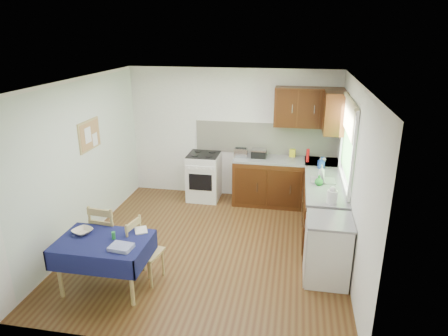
% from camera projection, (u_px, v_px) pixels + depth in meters
% --- Properties ---
extents(floor, '(4.20, 4.20, 0.00)m').
position_uv_depth(floor, '(210.00, 246.00, 6.15)').
color(floor, '#4B2B14').
rests_on(floor, ground).
extents(ceiling, '(4.00, 4.20, 0.02)m').
position_uv_depth(ceiling, '(207.00, 82.00, 5.32)').
color(ceiling, white).
rests_on(ceiling, wall_back).
extents(wall_back, '(4.00, 0.02, 2.50)m').
position_uv_depth(wall_back, '(232.00, 134.00, 7.69)').
color(wall_back, white).
rests_on(wall_back, ground).
extents(wall_front, '(4.00, 0.02, 2.50)m').
position_uv_depth(wall_front, '(161.00, 243.00, 3.79)').
color(wall_front, white).
rests_on(wall_front, ground).
extents(wall_left, '(0.02, 4.20, 2.50)m').
position_uv_depth(wall_left, '(81.00, 162.00, 6.08)').
color(wall_left, silver).
rests_on(wall_left, ground).
extents(wall_right, '(0.02, 4.20, 2.50)m').
position_uv_depth(wall_right, '(353.00, 179.00, 5.40)').
color(wall_right, white).
rests_on(wall_right, ground).
extents(base_cabinets, '(1.90, 2.30, 0.86)m').
position_uv_depth(base_cabinets, '(301.00, 195.00, 6.94)').
color(base_cabinets, '#371D09').
rests_on(base_cabinets, ground).
extents(worktop_back, '(1.90, 0.60, 0.04)m').
position_uv_depth(worktop_back, '(286.00, 160.00, 7.35)').
color(worktop_back, slate).
rests_on(worktop_back, base_cabinets).
extents(worktop_right, '(0.60, 1.70, 0.04)m').
position_uv_depth(worktop_right, '(325.00, 185.00, 6.17)').
color(worktop_right, slate).
rests_on(worktop_right, base_cabinets).
extents(worktop_corner, '(0.60, 0.60, 0.04)m').
position_uv_depth(worktop_corner, '(322.00, 162.00, 7.24)').
color(worktop_corner, slate).
rests_on(worktop_corner, base_cabinets).
extents(splashback, '(2.70, 0.02, 0.60)m').
position_uv_depth(splashback, '(266.00, 138.00, 7.58)').
color(splashback, white).
rests_on(splashback, wall_back).
extents(upper_cabinets, '(1.20, 0.85, 0.70)m').
position_uv_depth(upper_cabinets, '(316.00, 109.00, 6.95)').
color(upper_cabinets, '#371D09').
rests_on(upper_cabinets, wall_back).
extents(stove, '(0.60, 0.61, 0.92)m').
position_uv_depth(stove, '(204.00, 176.00, 7.75)').
color(stove, silver).
rests_on(stove, ground).
extents(window, '(0.04, 1.48, 1.26)m').
position_uv_depth(window, '(348.00, 137.00, 5.92)').
color(window, '#2B5E26').
rests_on(window, wall_right).
extents(fridge, '(0.58, 0.60, 0.89)m').
position_uv_depth(fridge, '(328.00, 250.00, 5.20)').
color(fridge, silver).
rests_on(fridge, ground).
extents(corkboard, '(0.04, 0.62, 0.47)m').
position_uv_depth(corkboard, '(89.00, 135.00, 6.23)').
color(corkboard, tan).
rests_on(corkboard, wall_left).
extents(dining_table, '(1.14, 0.77, 0.69)m').
position_uv_depth(dining_table, '(104.00, 247.00, 5.00)').
color(dining_table, '#0F173F').
rests_on(dining_table, ground).
extents(chair_far, '(0.45, 0.45, 0.93)m').
position_uv_depth(chair_far, '(108.00, 233.00, 5.54)').
color(chair_far, tan).
rests_on(chair_far, ground).
extents(chair_near, '(0.44, 0.44, 0.85)m').
position_uv_depth(chair_near, '(143.00, 249.00, 5.21)').
color(chair_near, tan).
rests_on(chair_near, ground).
extents(toaster, '(0.25, 0.15, 0.19)m').
position_uv_depth(toaster, '(241.00, 153.00, 7.44)').
color(toaster, '#B4B4B9').
rests_on(toaster, worktop_back).
extents(sandwich_press, '(0.28, 0.24, 0.16)m').
position_uv_depth(sandwich_press, '(259.00, 153.00, 7.43)').
color(sandwich_press, black).
rests_on(sandwich_press, worktop_back).
extents(sauce_bottle, '(0.05, 0.05, 0.24)m').
position_uv_depth(sauce_bottle, '(308.00, 156.00, 7.15)').
color(sauce_bottle, red).
rests_on(sauce_bottle, worktop_back).
extents(yellow_packet, '(0.13, 0.11, 0.14)m').
position_uv_depth(yellow_packet, '(292.00, 153.00, 7.47)').
color(yellow_packet, yellow).
rests_on(yellow_packet, worktop_back).
extents(dish_rack, '(0.37, 0.28, 0.18)m').
position_uv_depth(dish_rack, '(323.00, 180.00, 6.28)').
color(dish_rack, gray).
rests_on(dish_rack, worktop_right).
extents(kettle, '(0.15, 0.15, 0.25)m').
position_uv_depth(kettle, '(332.00, 196.00, 5.46)').
color(kettle, silver).
rests_on(kettle, worktop_right).
extents(cup, '(0.12, 0.12, 0.09)m').
position_uv_depth(cup, '(323.00, 160.00, 7.13)').
color(cup, white).
rests_on(cup, worktop_back).
extents(soap_bottle_a, '(0.11, 0.12, 0.27)m').
position_uv_depth(soap_bottle_a, '(321.00, 173.00, 6.24)').
color(soap_bottle_a, silver).
rests_on(soap_bottle_a, worktop_right).
extents(soap_bottle_b, '(0.12, 0.12, 0.21)m').
position_uv_depth(soap_bottle_b, '(321.00, 163.00, 6.81)').
color(soap_bottle_b, '#1B3FA1').
rests_on(soap_bottle_b, worktop_right).
extents(soap_bottle_c, '(0.13, 0.13, 0.16)m').
position_uv_depth(soap_bottle_c, '(319.00, 180.00, 6.10)').
color(soap_bottle_c, '#24842B').
rests_on(soap_bottle_c, worktop_right).
extents(plate_bowl, '(0.31, 0.31, 0.06)m').
position_uv_depth(plate_bowl, '(82.00, 231.00, 5.11)').
color(plate_bowl, beige).
rests_on(plate_bowl, dining_table).
extents(book, '(0.23, 0.26, 0.02)m').
position_uv_depth(book, '(135.00, 231.00, 5.17)').
color(book, white).
rests_on(book, dining_table).
extents(spice_jar, '(0.05, 0.05, 0.10)m').
position_uv_depth(spice_jar, '(114.00, 235.00, 4.97)').
color(spice_jar, green).
rests_on(spice_jar, dining_table).
extents(tea_towel, '(0.28, 0.23, 0.05)m').
position_uv_depth(tea_towel, '(121.00, 247.00, 4.75)').
color(tea_towel, '#2A399C').
rests_on(tea_towel, dining_table).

